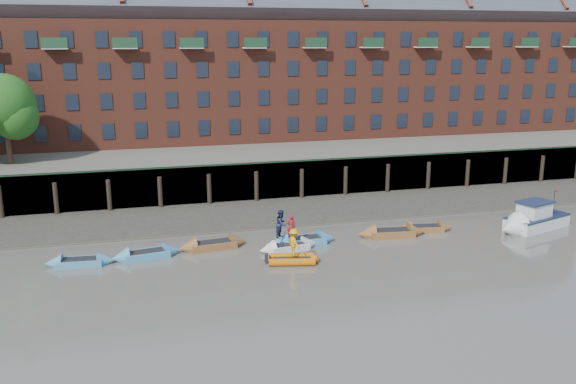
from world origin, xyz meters
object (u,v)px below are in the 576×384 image
object	(u,v)px
rowboat_5	(391,233)
person_rower_b	(281,224)
rowboat_2	(213,245)
motor_launch	(528,221)
rib_tender	(294,259)
rowboat_6	(425,228)
person_rib_crew	(294,242)
rowboat_3	(289,247)
rowboat_0	(80,262)
person_rower_a	(291,227)
rowboat_4	(303,241)
rowboat_1	(146,254)

from	to	relation	value
rowboat_5	person_rower_b	world-z (taller)	person_rower_b
rowboat_2	motor_launch	bearing A→B (deg)	-11.29
rowboat_2	rib_tender	size ratio (longest dim) A/B	1.49
rowboat_6	person_rib_crew	size ratio (longest dim) A/B	2.49
person_rib_crew	rowboat_5	bearing A→B (deg)	-86.52
rowboat_3	rib_tender	world-z (taller)	rowboat_3
person_rib_crew	person_rower_b	bearing A→B (deg)	-16.30
rowboat_0	person_rower_a	distance (m)	13.28
rowboat_5	motor_launch	world-z (taller)	motor_launch
rowboat_4	motor_launch	xyz separation A→B (m)	(16.56, -1.19, 0.43)
rowboat_1	person_rib_crew	size ratio (longest dim) A/B	2.67
motor_launch	person_rib_crew	size ratio (longest dim) A/B	3.95
rib_tender	rowboat_2	bearing A→B (deg)	150.72
rowboat_6	motor_launch	xyz separation A→B (m)	(7.29, -1.68, 0.46)
rowboat_4	rowboat_3	bearing A→B (deg)	-144.98
rowboat_1	motor_launch	xyz separation A→B (m)	(26.87, -1.15, 0.45)
rib_tender	person_rib_crew	xyz separation A→B (m)	(0.00, -0.01, 1.12)
rowboat_1	rowboat_4	world-z (taller)	rowboat_4
rowboat_6	rowboat_4	bearing A→B (deg)	-167.33
rowboat_0	rowboat_6	world-z (taller)	rowboat_0
person_rower_a	motor_launch	bearing A→B (deg)	-178.46
rowboat_4	person_rower_b	size ratio (longest dim) A/B	2.49
rowboat_2	rowboat_5	bearing A→B (deg)	-9.70
person_rib_crew	rowboat_6	bearing A→B (deg)	-89.63
rowboat_4	person_rower_a	xyz separation A→B (m)	(-1.08, -0.92, 1.35)
rowboat_4	rib_tender	distance (m)	3.63
rowboat_2	rowboat_3	size ratio (longest dim) A/B	1.12
rib_tender	person_rower_b	distance (m)	3.05
rowboat_3	motor_launch	distance (m)	17.80
motor_launch	person_rower_a	world-z (taller)	person_rower_a
rowboat_6	person_rib_crew	world-z (taller)	person_rib_crew
person_rower_a	rowboat_4	bearing A→B (deg)	-137.11
motor_launch	rowboat_0	bearing A→B (deg)	-20.01
rowboat_4	rib_tender	bearing A→B (deg)	-116.07
rowboat_4	person_rower_b	bearing A→B (deg)	-159.80
rowboat_6	person_rower_b	distance (m)	11.09
person_rib_crew	person_rower_a	bearing A→B (deg)	-29.71
rowboat_0	rib_tender	distance (m)	13.08
rowboat_0	rowboat_3	distance (m)	13.06
rowboat_3	rowboat_2	bearing A→B (deg)	152.39
rib_tender	person_rower_a	bearing A→B (deg)	91.70
rowboat_5	motor_launch	distance (m)	10.18
person_rower_b	rowboat_2	bearing A→B (deg)	108.99
rowboat_5	rowboat_6	size ratio (longest dim) A/B	1.17
rowboat_6	person_rib_crew	bearing A→B (deg)	-151.03
rowboat_0	person_rower_a	world-z (taller)	person_rower_a
person_rib_crew	rowboat_0	bearing A→B (deg)	57.99
rowboat_5	motor_launch	size ratio (longest dim) A/B	0.74
person_rib_crew	rowboat_1	bearing A→B (deg)	50.65
rib_tender	person_rower_a	xyz separation A→B (m)	(0.46, 2.38, 1.36)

